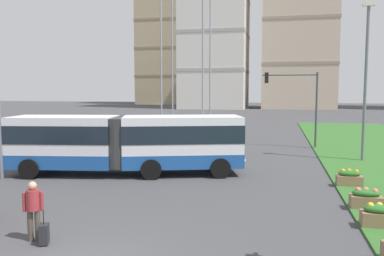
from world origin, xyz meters
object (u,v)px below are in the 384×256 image
at_px(apartment_tower_west, 169,38).
at_px(apartment_tower_westcentre, 215,0).
at_px(flower_planter_2, 366,198).
at_px(flower_planter_3, 349,178).
at_px(pedestrian_crossing, 33,207).
at_px(apartment_tower_centre, 300,2).
at_px(streetlight_median, 366,76).
at_px(rolling_suitcase, 44,234).
at_px(traffic_light_far_right, 298,95).
at_px(flower_planter_1, 380,215).
at_px(articulated_bus, 127,142).
at_px(car_white_van, 127,139).

distance_m(apartment_tower_west, apartment_tower_westcentre, 34.85).
height_order(flower_planter_2, flower_planter_3, same).
distance_m(pedestrian_crossing, apartment_tower_centre, 91.52).
height_order(apartment_tower_west, apartment_tower_westcentre, apartment_tower_westcentre).
xyz_separation_m(streetlight_median, apartment_tower_west, (-39.77, 97.38, 15.71)).
relative_size(rolling_suitcase, traffic_light_far_right, 0.17).
relative_size(apartment_tower_westcentre, apartment_tower_centre, 1.03).
bearing_deg(traffic_light_far_right, flower_planter_2, -83.45).
xyz_separation_m(rolling_suitcase, traffic_light_far_right, (7.77, 20.77, 3.62)).
distance_m(pedestrian_crossing, streetlight_median, 19.98).
relative_size(flower_planter_2, apartment_tower_centre, 0.02).
bearing_deg(pedestrian_crossing, streetlight_median, 52.52).
bearing_deg(traffic_light_far_right, apartment_tower_centre, 87.37).
distance_m(rolling_suitcase, streetlight_median, 20.02).
relative_size(flower_planter_1, flower_planter_3, 1.00).
xyz_separation_m(pedestrian_crossing, apartment_tower_westcentre, (-8.30, 84.48, 24.81)).
distance_m(flower_planter_2, traffic_light_far_right, 15.87).
bearing_deg(flower_planter_1, flower_planter_2, 90.00).
relative_size(pedestrian_crossing, flower_planter_2, 1.58).
xyz_separation_m(articulated_bus, apartment_tower_centre, (12.06, 78.52, 23.33)).
bearing_deg(flower_planter_2, apartment_tower_west, 109.38).
height_order(articulated_bus, apartment_tower_centre, apartment_tower_centre).
bearing_deg(articulated_bus, flower_planter_3, -2.35).
relative_size(pedestrian_crossing, apartment_tower_centre, 0.03).
xyz_separation_m(flower_planter_1, flower_planter_3, (0.00, 5.40, 0.00)).
bearing_deg(apartment_tower_westcentre, pedestrian_crossing, -84.39).
bearing_deg(apartment_tower_centre, car_white_van, -102.15).
distance_m(rolling_suitcase, traffic_light_far_right, 22.47).
bearing_deg(flower_planter_1, apartment_tower_west, 109.06).
xyz_separation_m(car_white_van, apartment_tower_centre, (15.23, 70.70, 24.23)).
distance_m(flower_planter_2, apartment_tower_centre, 85.99).
distance_m(flower_planter_3, apartment_tower_westcentre, 82.04).
xyz_separation_m(articulated_bus, flower_planter_2, (10.75, -3.88, -1.23)).
bearing_deg(traffic_light_far_right, articulated_bus, -128.01).
height_order(articulated_bus, apartment_tower_westcentre, apartment_tower_westcentre).
bearing_deg(apartment_tower_westcentre, flower_planter_3, -76.44).
xyz_separation_m(flower_planter_1, streetlight_median, (1.90, 12.26, 4.75)).
bearing_deg(flower_planter_2, traffic_light_far_right, 96.55).
distance_m(rolling_suitcase, flower_planter_1, 10.14).
xyz_separation_m(pedestrian_crossing, streetlight_median, (11.89, 15.50, 4.18)).
bearing_deg(apartment_tower_west, articulated_bus, -75.36).
distance_m(traffic_light_far_right, apartment_tower_west, 100.56).
height_order(traffic_light_far_right, apartment_tower_centre, apartment_tower_centre).
distance_m(flower_planter_3, streetlight_median, 8.56).
relative_size(streetlight_median, apartment_tower_centre, 0.19).
distance_m(flower_planter_1, apartment_tower_west, 117.79).
distance_m(streetlight_median, apartment_tower_westcentre, 74.77).
distance_m(articulated_bus, pedestrian_crossing, 9.13).
bearing_deg(flower_planter_1, car_white_van, 135.53).
xyz_separation_m(car_white_van, flower_planter_2, (13.91, -11.70, -0.33)).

